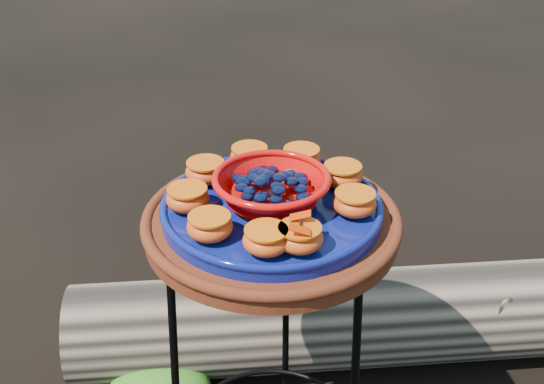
% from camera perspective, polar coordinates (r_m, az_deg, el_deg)
% --- Properties ---
extents(plant_stand, '(0.44, 0.44, 0.70)m').
position_cam_1_polar(plant_stand, '(1.50, -0.04, -14.70)').
color(plant_stand, black).
rests_on(plant_stand, ground).
extents(terracotta_saucer, '(0.47, 0.47, 0.04)m').
position_cam_1_polar(terracotta_saucer, '(1.26, -0.04, -2.76)').
color(terracotta_saucer, '#3D170B').
rests_on(terracotta_saucer, plant_stand).
extents(cobalt_plate, '(0.40, 0.40, 0.03)m').
position_cam_1_polar(cobalt_plate, '(1.25, -0.04, -1.51)').
color(cobalt_plate, '#010B3A').
rests_on(cobalt_plate, terracotta_saucer).
extents(red_bowl, '(0.20, 0.20, 0.06)m').
position_cam_1_polar(red_bowl, '(1.23, -0.04, 0.13)').
color(red_bowl, red).
rests_on(red_bowl, cobalt_plate).
extents(glass_gems, '(0.16, 0.16, 0.03)m').
position_cam_1_polar(glass_gems, '(1.21, -0.04, 1.83)').
color(glass_gems, black).
rests_on(glass_gems, red_bowl).
extents(orange_half_0, '(0.08, 0.08, 0.04)m').
position_cam_1_polar(orange_half_0, '(1.11, 2.33, -3.87)').
color(orange_half_0, '#BB430F').
rests_on(orange_half_0, cobalt_plate).
extents(orange_half_1, '(0.08, 0.08, 0.04)m').
position_cam_1_polar(orange_half_1, '(1.21, 6.92, -0.95)').
color(orange_half_1, '#BB430F').
rests_on(orange_half_1, cobalt_plate).
extents(orange_half_2, '(0.08, 0.08, 0.04)m').
position_cam_1_polar(orange_half_2, '(1.30, 5.91, 1.39)').
color(orange_half_2, '#BB430F').
rests_on(orange_half_2, cobalt_plate).
extents(orange_half_3, '(0.08, 0.08, 0.04)m').
position_cam_1_polar(orange_half_3, '(1.35, 2.47, 2.83)').
color(orange_half_3, '#BB430F').
rests_on(orange_half_3, cobalt_plate).
extents(orange_half_4, '(0.08, 0.08, 0.04)m').
position_cam_1_polar(orange_half_4, '(1.36, -1.89, 2.94)').
color(orange_half_4, '#BB430F').
rests_on(orange_half_4, cobalt_plate).
extents(orange_half_5, '(0.08, 0.08, 0.04)m').
position_cam_1_polar(orange_half_5, '(1.31, -5.58, 1.69)').
color(orange_half_5, '#BB430F').
rests_on(orange_half_5, cobalt_plate).
extents(orange_half_6, '(0.08, 0.08, 0.04)m').
position_cam_1_polar(orange_half_6, '(1.22, -7.06, -0.55)').
color(orange_half_6, '#BB430F').
rests_on(orange_half_6, cobalt_plate).
extents(orange_half_7, '(0.08, 0.08, 0.04)m').
position_cam_1_polar(orange_half_7, '(1.14, -5.23, -2.91)').
color(orange_half_7, '#BB430F').
rests_on(orange_half_7, cobalt_plate).
extents(orange_half_8, '(0.08, 0.08, 0.04)m').
position_cam_1_polar(orange_half_8, '(1.10, -0.47, -4.07)').
color(orange_half_8, '#BB430F').
rests_on(orange_half_8, cobalt_plate).
extents(butterfly, '(0.08, 0.06, 0.01)m').
position_cam_1_polar(butterfly, '(1.09, 2.36, -2.65)').
color(butterfly, red).
rests_on(butterfly, orange_half_0).
extents(driftwood_log, '(1.52, 0.75, 0.28)m').
position_cam_1_polar(driftwood_log, '(1.95, 5.60, -10.57)').
color(driftwood_log, black).
rests_on(driftwood_log, ground).
extents(foliage_back, '(0.30, 0.30, 0.15)m').
position_cam_1_polar(foliage_back, '(2.03, 0.49, -10.74)').
color(foliage_back, '#246A14').
rests_on(foliage_back, ground).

